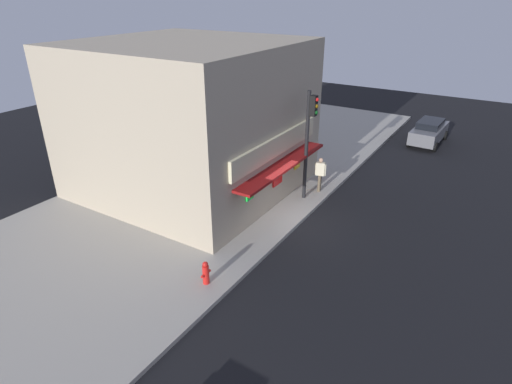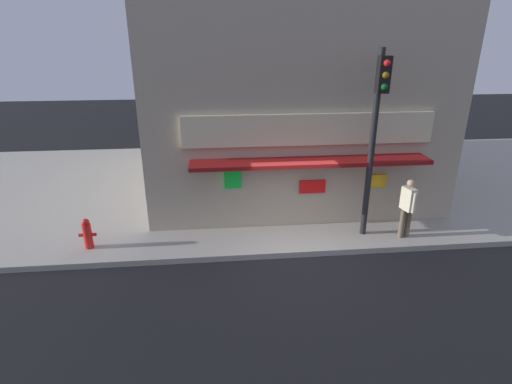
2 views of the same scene
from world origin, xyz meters
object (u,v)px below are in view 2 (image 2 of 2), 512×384
at_px(trash_can, 403,201).
at_px(pedestrian, 407,206).
at_px(traffic_light, 376,123).
at_px(fire_hydrant, 88,234).

height_order(trash_can, pedestrian, pedestrian).
distance_m(trash_can, pedestrian, 2.02).
bearing_deg(trash_can, pedestrian, -112.78).
relative_size(traffic_light, trash_can, 6.60).
bearing_deg(traffic_light, fire_hydrant, 179.76).
xyz_separation_m(fire_hydrant, trash_can, (10.10, 1.50, -0.03)).
xyz_separation_m(trash_can, pedestrian, (-0.74, -1.77, 0.61)).
bearing_deg(traffic_light, trash_can, 38.94).
height_order(fire_hydrant, pedestrian, pedestrian).
bearing_deg(fire_hydrant, traffic_light, -0.24).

